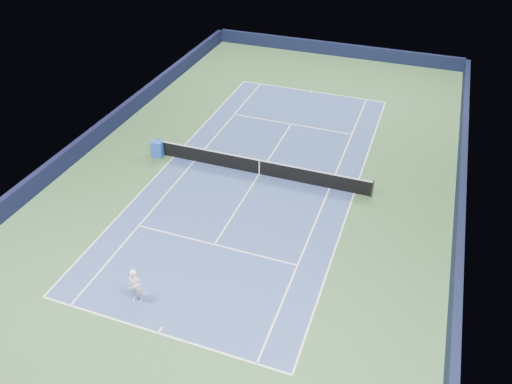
% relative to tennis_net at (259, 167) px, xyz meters
% --- Properties ---
extents(ground, '(40.00, 40.00, 0.00)m').
position_rel_tennis_net_xyz_m(ground, '(0.00, 0.00, -0.50)').
color(ground, '#2F552E').
rests_on(ground, ground).
extents(wall_far, '(22.00, 0.35, 1.10)m').
position_rel_tennis_net_xyz_m(wall_far, '(0.00, 19.82, 0.05)').
color(wall_far, '#101532').
rests_on(wall_far, ground).
extents(wall_right, '(0.35, 40.00, 1.10)m').
position_rel_tennis_net_xyz_m(wall_right, '(10.82, 0.00, 0.05)').
color(wall_right, black).
rests_on(wall_right, ground).
extents(wall_left, '(0.35, 40.00, 1.10)m').
position_rel_tennis_net_xyz_m(wall_left, '(-10.82, 0.00, 0.05)').
color(wall_left, black).
rests_on(wall_left, ground).
extents(court_surface, '(10.97, 23.77, 0.01)m').
position_rel_tennis_net_xyz_m(court_surface, '(0.00, 0.00, -0.50)').
color(court_surface, navy).
rests_on(court_surface, ground).
extents(baseline_far, '(10.97, 0.08, 0.00)m').
position_rel_tennis_net_xyz_m(baseline_far, '(0.00, 11.88, -0.50)').
color(baseline_far, white).
rests_on(baseline_far, ground).
extents(baseline_near, '(10.97, 0.08, 0.00)m').
position_rel_tennis_net_xyz_m(baseline_near, '(0.00, -11.88, -0.50)').
color(baseline_near, white).
rests_on(baseline_near, ground).
extents(sideline_doubles_right, '(0.08, 23.77, 0.00)m').
position_rel_tennis_net_xyz_m(sideline_doubles_right, '(5.49, 0.00, -0.50)').
color(sideline_doubles_right, white).
rests_on(sideline_doubles_right, ground).
extents(sideline_doubles_left, '(0.08, 23.77, 0.00)m').
position_rel_tennis_net_xyz_m(sideline_doubles_left, '(-5.49, 0.00, -0.50)').
color(sideline_doubles_left, white).
rests_on(sideline_doubles_left, ground).
extents(sideline_singles_right, '(0.08, 23.77, 0.00)m').
position_rel_tennis_net_xyz_m(sideline_singles_right, '(4.12, 0.00, -0.50)').
color(sideline_singles_right, white).
rests_on(sideline_singles_right, ground).
extents(sideline_singles_left, '(0.08, 23.77, 0.00)m').
position_rel_tennis_net_xyz_m(sideline_singles_left, '(-4.12, 0.00, -0.50)').
color(sideline_singles_left, white).
rests_on(sideline_singles_left, ground).
extents(service_line_far, '(8.23, 0.08, 0.00)m').
position_rel_tennis_net_xyz_m(service_line_far, '(0.00, 6.40, -0.50)').
color(service_line_far, white).
rests_on(service_line_far, ground).
extents(service_line_near, '(8.23, 0.08, 0.00)m').
position_rel_tennis_net_xyz_m(service_line_near, '(0.00, -6.40, -0.50)').
color(service_line_near, white).
rests_on(service_line_near, ground).
extents(center_service_line, '(0.08, 12.80, 0.00)m').
position_rel_tennis_net_xyz_m(center_service_line, '(0.00, 0.00, -0.50)').
color(center_service_line, white).
rests_on(center_service_line, ground).
extents(center_mark_far, '(0.08, 0.30, 0.00)m').
position_rel_tennis_net_xyz_m(center_mark_far, '(0.00, 11.73, -0.50)').
color(center_mark_far, white).
rests_on(center_mark_far, ground).
extents(center_mark_near, '(0.08, 0.30, 0.00)m').
position_rel_tennis_net_xyz_m(center_mark_near, '(0.00, -11.73, -0.50)').
color(center_mark_near, white).
rests_on(center_mark_near, ground).
extents(tennis_net, '(12.90, 0.10, 1.07)m').
position_rel_tennis_net_xyz_m(tennis_net, '(0.00, 0.00, 0.00)').
color(tennis_net, black).
rests_on(tennis_net, ground).
extents(sponsor_cube, '(0.69, 0.64, 1.03)m').
position_rel_tennis_net_xyz_m(sponsor_cube, '(-6.40, -0.22, 0.01)').
color(sponsor_cube, blue).
rests_on(sponsor_cube, ground).
extents(tennis_player, '(0.80, 1.28, 2.75)m').
position_rel_tennis_net_xyz_m(tennis_player, '(-1.62, -10.66, 0.33)').
color(tennis_player, white).
rests_on(tennis_player, ground).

